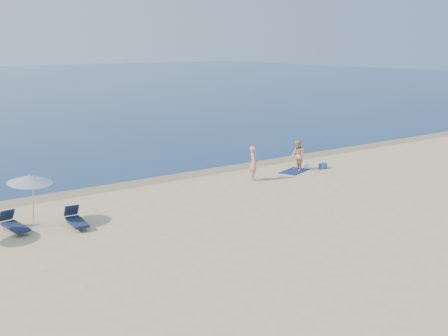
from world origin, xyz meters
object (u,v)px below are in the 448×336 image
object	(u,v)px
person_left	(254,163)
person_right	(298,155)
blue_cooler	(323,166)
umbrella_near	(30,179)

from	to	relation	value
person_left	person_right	world-z (taller)	person_left
person_left	blue_cooler	bearing A→B (deg)	-53.51
blue_cooler	umbrella_near	distance (m)	17.14
person_left	blue_cooler	distance (m)	5.15
person_left	umbrella_near	bearing A→B (deg)	132.07
umbrella_near	person_right	bearing A→B (deg)	-19.28
person_right	person_left	bearing A→B (deg)	-63.73
blue_cooler	person_left	bearing A→B (deg)	169.29
blue_cooler	umbrella_near	size ratio (longest dim) A/B	0.18
person_right	blue_cooler	world-z (taller)	person_right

